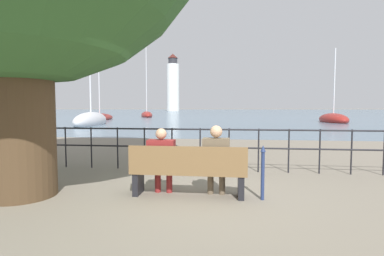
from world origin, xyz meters
name	(u,v)px	position (x,y,z in m)	size (l,w,h in m)	color
ground_plane	(189,196)	(0.00, 0.00, 0.00)	(1000.00, 1000.00, 0.00)	gray
harbor_water	(228,111)	(0.00, 159.55, 0.00)	(600.00, 300.00, 0.01)	slate
park_bench	(188,172)	(0.00, -0.07, 0.44)	(2.02, 0.45, 0.90)	brown
seated_person_left	(162,158)	(-0.48, 0.01, 0.66)	(0.48, 0.35, 1.19)	maroon
seated_person_right	(216,158)	(0.48, 0.01, 0.68)	(0.46, 0.35, 1.25)	brown
promenade_railing	(200,143)	(0.00, 2.13, 0.69)	(14.12, 0.04, 1.05)	black
closed_umbrella	(263,169)	(1.27, -0.09, 0.52)	(0.09, 0.09, 0.93)	navy
sailboat_1	(147,115)	(-13.26, 44.57, 0.34)	(4.39, 8.37, 12.92)	maroon
sailboat_2	(91,121)	(-11.71, 20.58, 0.39)	(2.98, 7.75, 12.57)	silver
sailboat_3	(100,118)	(-15.85, 31.63, 0.26)	(3.47, 8.54, 8.22)	maroon
sailboat_4	(333,119)	(11.77, 28.44, 0.31)	(2.54, 5.86, 8.24)	maroon
harbor_lighthouse	(173,85)	(-25.85, 135.40, 12.55)	(5.94, 5.94, 26.97)	white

